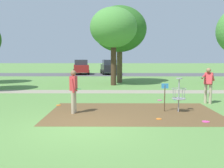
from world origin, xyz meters
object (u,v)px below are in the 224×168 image
object	(u,v)px
player_throwing	(208,83)
frisbee_by_tee	(206,122)
player_foreground_watching	(74,89)
disc_golf_basket	(177,93)
frisbee_mid_grass	(160,100)
parked_car_leftmost	(81,67)
tree_near_right	(114,28)
tree_mid_left	(120,29)
frisbee_near_basket	(175,100)
frisbee_far_left	(159,119)
parked_car_center_left	(109,67)
frisbee_far_right	(59,105)

from	to	relation	value
player_throwing	frisbee_by_tee	size ratio (longest dim) A/B	6.65
player_foreground_watching	disc_golf_basket	bearing A→B (deg)	3.80
disc_golf_basket	frisbee_mid_grass	world-z (taller)	disc_golf_basket
parked_car_leftmost	frisbee_mid_grass	bearing A→B (deg)	-71.88
tree_near_right	tree_mid_left	size ratio (longest dim) A/B	0.92
player_throwing	tree_near_right	size ratio (longest dim) A/B	0.28
disc_golf_basket	tree_mid_left	bearing A→B (deg)	99.73
disc_golf_basket	player_throwing	size ratio (longest dim) A/B	0.81
frisbee_near_basket	frisbee_mid_grass	distance (m)	0.85
tree_mid_left	frisbee_mid_grass	bearing A→B (deg)	-78.71
player_foreground_watching	frisbee_far_left	bearing A→B (deg)	-17.29
parked_car_leftmost	parked_car_center_left	size ratio (longest dim) A/B	1.00
frisbee_far_right	parked_car_leftmost	bearing A→B (deg)	94.40
player_throwing	tree_near_right	bearing A→B (deg)	119.19
frisbee_mid_grass	frisbee_far_left	distance (m)	4.14
frisbee_by_tee	frisbee_far_right	size ratio (longest dim) A/B	1.15
frisbee_far_left	tree_near_right	size ratio (longest dim) A/B	0.03
disc_golf_basket	tree_mid_left	size ratio (longest dim) A/B	0.21
frisbee_far_right	frisbee_near_basket	bearing A→B (deg)	15.50
tree_mid_left	frisbee_near_basket	bearing A→B (deg)	-73.61
tree_mid_left	parked_car_leftmost	world-z (taller)	tree_mid_left
frisbee_by_tee	parked_car_center_left	world-z (taller)	parked_car_center_left
tree_near_right	parked_car_center_left	distance (m)	13.43
frisbee_mid_grass	parked_car_center_left	xyz separation A→B (m)	(-2.96, 20.13, 0.91)
player_foreground_watching	tree_near_right	distance (m)	10.94
tree_near_right	parked_car_leftmost	xyz separation A→B (m)	(-4.17, 12.85, -3.51)
frisbee_by_tee	parked_car_center_left	bearing A→B (deg)	98.74
player_foreground_watching	parked_car_leftmost	size ratio (longest dim) A/B	0.39
parked_car_center_left	player_throwing	bearing A→B (deg)	-76.38
tree_near_right	frisbee_near_basket	bearing A→B (deg)	-65.38
parked_car_center_left	disc_golf_basket	bearing A→B (deg)	-82.11
frisbee_far_right	parked_car_center_left	world-z (taller)	parked_car_center_left
parked_car_center_left	frisbee_near_basket	bearing A→B (deg)	-79.23
frisbee_far_left	tree_mid_left	bearing A→B (deg)	94.82
disc_golf_basket	tree_near_right	distance (m)	10.96
frisbee_by_tee	tree_mid_left	distance (m)	14.78
frisbee_near_basket	tree_near_right	distance (m)	8.91
frisbee_near_basket	tree_mid_left	world-z (taller)	tree_mid_left
frisbee_by_tee	tree_near_right	distance (m)	12.86
frisbee_far_left	tree_mid_left	distance (m)	14.21
player_throwing	frisbee_far_left	world-z (taller)	player_throwing
disc_golf_basket	frisbee_by_tee	distance (m)	1.92
frisbee_near_basket	disc_golf_basket	bearing A→B (deg)	-101.89
frisbee_mid_grass	parked_car_center_left	bearing A→B (deg)	98.37
frisbee_by_tee	tree_near_right	world-z (taller)	tree_near_right
player_throwing	tree_near_right	distance (m)	9.89
player_foreground_watching	frisbee_far_right	xyz separation A→B (m)	(-0.96, 1.64, -0.96)
disc_golf_basket	frisbee_mid_grass	xyz separation A→B (m)	(-0.22, 2.80, -0.74)
player_foreground_watching	frisbee_far_left	size ratio (longest dim) A/B	8.53
tree_near_right	parked_car_leftmost	distance (m)	13.96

